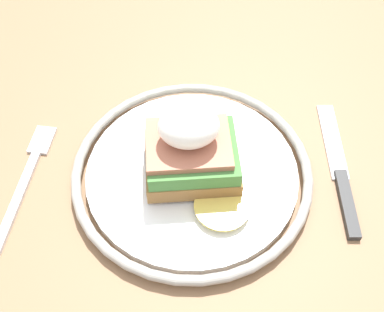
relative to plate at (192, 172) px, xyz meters
name	(u,v)px	position (x,y,z in m)	size (l,w,h in m)	color
dining_table	(208,255)	(0.02, -0.04, -0.11)	(1.15, 0.78, 0.73)	#846042
plate	(192,172)	(0.00, 0.00, 0.00)	(0.24, 0.24, 0.02)	white
sandwich	(192,150)	(0.00, 0.00, 0.04)	(0.10, 0.11, 0.08)	olive
fork	(26,178)	(-0.17, 0.01, -0.01)	(0.05, 0.15, 0.00)	silver
knife	(341,176)	(0.15, -0.01, -0.01)	(0.03, 0.17, 0.01)	#2D2D2D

